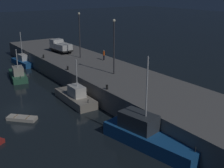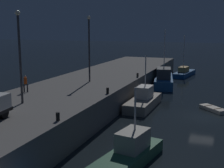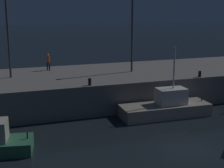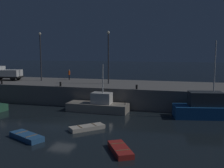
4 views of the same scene
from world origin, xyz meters
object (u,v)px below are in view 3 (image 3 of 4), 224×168
object	(u,v)px
fishing_boat_white	(166,107)
dockworker	(48,61)
bollard_east	(90,82)
lamp_post_east	(132,27)
bollard_central	(200,74)
lamp_post_west	(7,28)

from	to	relation	value
fishing_boat_white	dockworker	size ratio (longest dim) A/B	4.56
dockworker	bollard_east	world-z (taller)	dockworker
lamp_post_east	bollard_central	size ratio (longest dim) A/B	13.61
fishing_boat_white	bollard_east	xyz separation A→B (m)	(-6.32, 2.11, 2.30)
lamp_post_west	bollard_east	size ratio (longest dim) A/B	13.01
fishing_boat_white	lamp_post_east	bearing A→B (deg)	94.70
lamp_post_east	fishing_boat_white	bearing A→B (deg)	-85.30
fishing_boat_white	lamp_post_east	world-z (taller)	lamp_post_east
lamp_post_west	lamp_post_east	size ratio (longest dim) A/B	1.01
fishing_boat_white	lamp_post_east	xyz separation A→B (m)	(-0.55, 6.73, 6.61)
dockworker	bollard_east	size ratio (longest dim) A/B	2.84
fishing_boat_white	bollard_central	distance (m)	5.53
lamp_post_east	dockworker	world-z (taller)	lamp_post_east
bollard_central	bollard_east	size ratio (longest dim) A/B	0.95
bollard_central	bollard_east	world-z (taller)	bollard_east
lamp_post_east	bollard_east	size ratio (longest dim) A/B	12.87
dockworker	lamp_post_east	bearing A→B (deg)	-23.59
fishing_boat_white	lamp_post_west	distance (m)	16.19
fishing_boat_white	bollard_central	bearing A→B (deg)	24.26
lamp_post_west	bollard_central	size ratio (longest dim) A/B	13.75
dockworker	bollard_central	xyz separation A→B (m)	(13.20, -8.17, -0.70)
lamp_post_east	bollard_east	world-z (taller)	lamp_post_east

